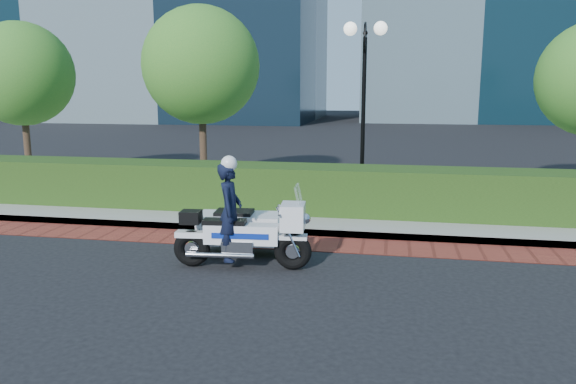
% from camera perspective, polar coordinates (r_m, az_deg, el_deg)
% --- Properties ---
extents(ground, '(120.00, 120.00, 0.00)m').
position_cam_1_polar(ground, '(9.09, -0.90, -7.74)').
color(ground, black).
rests_on(ground, ground).
extents(brick_strip, '(60.00, 1.00, 0.01)m').
position_cam_1_polar(brick_strip, '(10.50, 0.75, -5.16)').
color(brick_strip, maroon).
rests_on(brick_strip, ground).
extents(sidewalk, '(60.00, 8.00, 0.15)m').
position_cam_1_polar(sidewalk, '(14.82, 3.76, -0.22)').
color(sidewalk, gray).
rests_on(sidewalk, ground).
extents(hedge_main, '(18.00, 1.20, 1.00)m').
position_cam_1_polar(hedge_main, '(12.38, 2.44, 0.33)').
color(hedge_main, '#193210').
rests_on(hedge_main, sidewalk).
extents(lamppost, '(1.02, 0.70, 4.21)m').
position_cam_1_polar(lamppost, '(13.67, 7.73, 10.95)').
color(lamppost, black).
rests_on(lamppost, sidewalk).
extents(tree_a, '(3.00, 3.00, 4.58)m').
position_cam_1_polar(tree_a, '(18.41, -25.48, 10.76)').
color(tree_a, '#332319').
rests_on(tree_a, sidewalk).
extents(tree_b, '(3.20, 3.20, 4.89)m').
position_cam_1_polar(tree_b, '(15.85, -8.83, 12.59)').
color(tree_b, '#332319').
rests_on(tree_b, sidewalk).
extents(police_motorcycle, '(2.25, 1.59, 1.82)m').
position_cam_1_polar(police_motorcycle, '(9.28, -4.93, -3.38)').
color(police_motorcycle, black).
rests_on(police_motorcycle, ground).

